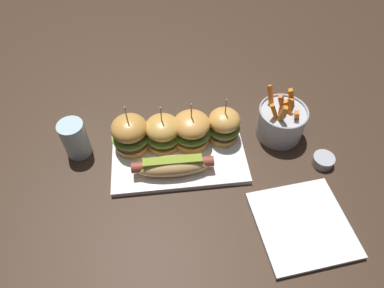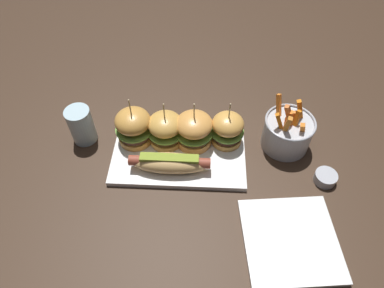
{
  "view_description": "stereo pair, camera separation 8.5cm",
  "coord_description": "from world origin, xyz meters",
  "px_view_note": "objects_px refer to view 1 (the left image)",
  "views": [
    {
      "loc": [
        -0.03,
        -0.53,
        0.71
      ],
      "look_at": [
        0.03,
        0.0,
        0.05
      ],
      "focal_mm": 32.12,
      "sensor_mm": 36.0,
      "label": 1
    },
    {
      "loc": [
        0.06,
        -0.53,
        0.71
      ],
      "look_at": [
        0.03,
        0.0,
        0.05
      ],
      "focal_mm": 32.12,
      "sensor_mm": 36.0,
      "label": 2
    }
  ],
  "objects_px": {
    "platter_main": "(179,157)",
    "slider_center_right": "(191,130)",
    "side_plate": "(302,225)",
    "hot_dog": "(173,165)",
    "slider_far_left": "(130,133)",
    "fries_bucket": "(281,121)",
    "slider_center_left": "(163,132)",
    "water_glass": "(75,139)",
    "slider_far_right": "(224,125)",
    "sauce_ramekin": "(323,160)"
  },
  "relations": [
    {
      "from": "hot_dog",
      "to": "sauce_ramekin",
      "type": "xyz_separation_m",
      "value": [
        0.38,
        -0.01,
        -0.03
      ]
    },
    {
      "from": "slider_far_left",
      "to": "slider_center_right",
      "type": "distance_m",
      "value": 0.15
    },
    {
      "from": "hot_dog",
      "to": "side_plate",
      "type": "relative_size",
      "value": 0.98
    },
    {
      "from": "platter_main",
      "to": "slider_center_right",
      "type": "height_order",
      "value": "slider_center_right"
    },
    {
      "from": "platter_main",
      "to": "slider_far_right",
      "type": "distance_m",
      "value": 0.14
    },
    {
      "from": "sauce_ramekin",
      "to": "slider_center_left",
      "type": "bearing_deg",
      "value": 166.02
    },
    {
      "from": "slider_far_left",
      "to": "water_glass",
      "type": "height_order",
      "value": "slider_far_left"
    },
    {
      "from": "slider_center_left",
      "to": "water_glass",
      "type": "relative_size",
      "value": 1.29
    },
    {
      "from": "platter_main",
      "to": "slider_far_left",
      "type": "bearing_deg",
      "value": 159.54
    },
    {
      "from": "slider_center_left",
      "to": "slider_center_right",
      "type": "height_order",
      "value": "slider_center_right"
    },
    {
      "from": "slider_center_left",
      "to": "slider_center_right",
      "type": "relative_size",
      "value": 0.97
    },
    {
      "from": "slider_far_left",
      "to": "sauce_ramekin",
      "type": "distance_m",
      "value": 0.49
    },
    {
      "from": "slider_center_right",
      "to": "water_glass",
      "type": "bearing_deg",
      "value": 177.97
    },
    {
      "from": "slider_center_right",
      "to": "side_plate",
      "type": "height_order",
      "value": "slider_center_right"
    },
    {
      "from": "platter_main",
      "to": "fries_bucket",
      "type": "xyz_separation_m",
      "value": [
        0.28,
        0.06,
        0.04
      ]
    },
    {
      "from": "slider_far_left",
      "to": "sauce_ramekin",
      "type": "xyz_separation_m",
      "value": [
        0.48,
        -0.1,
        -0.05
      ]
    },
    {
      "from": "platter_main",
      "to": "side_plate",
      "type": "xyz_separation_m",
      "value": [
        0.26,
        -0.22,
        -0.0
      ]
    },
    {
      "from": "slider_far_left",
      "to": "slider_center_right",
      "type": "relative_size",
      "value": 1.04
    },
    {
      "from": "slider_far_right",
      "to": "side_plate",
      "type": "height_order",
      "value": "slider_far_right"
    },
    {
      "from": "slider_center_left",
      "to": "water_glass",
      "type": "distance_m",
      "value": 0.22
    },
    {
      "from": "slider_far_right",
      "to": "sauce_ramekin",
      "type": "xyz_separation_m",
      "value": [
        0.24,
        -0.11,
        -0.05
      ]
    },
    {
      "from": "hot_dog",
      "to": "sauce_ramekin",
      "type": "relative_size",
      "value": 3.66
    },
    {
      "from": "slider_far_right",
      "to": "sauce_ramekin",
      "type": "bearing_deg",
      "value": -23.75
    },
    {
      "from": "slider_far_left",
      "to": "fries_bucket",
      "type": "bearing_deg",
      "value": 1.85
    },
    {
      "from": "platter_main",
      "to": "slider_center_left",
      "type": "distance_m",
      "value": 0.08
    },
    {
      "from": "platter_main",
      "to": "sauce_ramekin",
      "type": "bearing_deg",
      "value": -8.87
    },
    {
      "from": "slider_far_right",
      "to": "slider_center_right",
      "type": "bearing_deg",
      "value": -174.77
    },
    {
      "from": "platter_main",
      "to": "slider_far_left",
      "type": "xyz_separation_m",
      "value": [
        -0.12,
        0.04,
        0.06
      ]
    },
    {
      "from": "platter_main",
      "to": "slider_far_left",
      "type": "relative_size",
      "value": 2.39
    },
    {
      "from": "slider_far_right",
      "to": "side_plate",
      "type": "xyz_separation_m",
      "value": [
        0.13,
        -0.27,
        -0.05
      ]
    },
    {
      "from": "side_plate",
      "to": "slider_center_right",
      "type": "bearing_deg",
      "value": 130.15
    },
    {
      "from": "hot_dog",
      "to": "slider_center_right",
      "type": "distance_m",
      "value": 0.11
    },
    {
      "from": "platter_main",
      "to": "water_glass",
      "type": "bearing_deg",
      "value": 168.59
    },
    {
      "from": "platter_main",
      "to": "slider_center_right",
      "type": "xyz_separation_m",
      "value": [
        0.04,
        0.04,
        0.05
      ]
    },
    {
      "from": "slider_far_left",
      "to": "sauce_ramekin",
      "type": "height_order",
      "value": "slider_far_left"
    },
    {
      "from": "hot_dog",
      "to": "side_plate",
      "type": "height_order",
      "value": "hot_dog"
    },
    {
      "from": "slider_center_left",
      "to": "hot_dog",
      "type": "bearing_deg",
      "value": -79.23
    },
    {
      "from": "slider_center_right",
      "to": "hot_dog",
      "type": "bearing_deg",
      "value": -121.49
    },
    {
      "from": "slider_far_right",
      "to": "fries_bucket",
      "type": "distance_m",
      "value": 0.16
    },
    {
      "from": "slider_far_left",
      "to": "side_plate",
      "type": "relative_size",
      "value": 0.71
    },
    {
      "from": "sauce_ramekin",
      "to": "fries_bucket",
      "type": "bearing_deg",
      "value": 126.98
    },
    {
      "from": "platter_main",
      "to": "slider_far_right",
      "type": "bearing_deg",
      "value": 21.95
    },
    {
      "from": "slider_center_left",
      "to": "sauce_ramekin",
      "type": "xyz_separation_m",
      "value": [
        0.4,
        -0.1,
        -0.05
      ]
    },
    {
      "from": "sauce_ramekin",
      "to": "side_plate",
      "type": "relative_size",
      "value": 0.27
    },
    {
      "from": "hot_dog",
      "to": "slider_center_right",
      "type": "height_order",
      "value": "slider_center_right"
    },
    {
      "from": "slider_center_right",
      "to": "water_glass",
      "type": "height_order",
      "value": "slider_center_right"
    },
    {
      "from": "platter_main",
      "to": "fries_bucket",
      "type": "bearing_deg",
      "value": 11.5
    },
    {
      "from": "hot_dog",
      "to": "fries_bucket",
      "type": "xyz_separation_m",
      "value": [
        0.29,
        0.11,
        0.01
      ]
    },
    {
      "from": "slider_far_right",
      "to": "sauce_ramekin",
      "type": "height_order",
      "value": "slider_far_right"
    },
    {
      "from": "slider_center_left",
      "to": "slider_center_right",
      "type": "bearing_deg",
      "value": -0.87
    }
  ]
}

